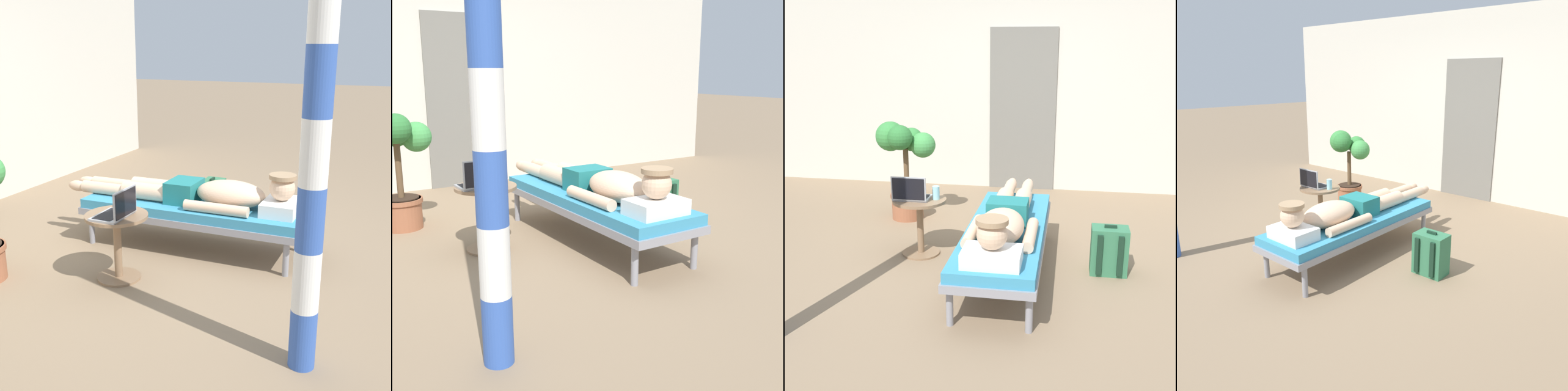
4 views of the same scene
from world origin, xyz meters
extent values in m
plane|color=#8C7256|center=(0.00, 0.00, 0.00)|extent=(40.00, 40.00, 0.00)
cube|color=beige|center=(0.18, 2.60, 1.35)|extent=(7.60, 0.20, 2.70)
cube|color=slate|center=(0.05, 2.49, 1.02)|extent=(0.84, 0.03, 2.04)
cylinder|color=gray|center=(-0.09, 0.71, 0.14)|extent=(0.05, 0.05, 0.28)
cylinder|color=gray|center=(0.45, 0.71, 0.14)|extent=(0.05, 0.05, 0.28)
cylinder|color=gray|center=(-0.09, -1.08, 0.14)|extent=(0.05, 0.05, 0.28)
cylinder|color=gray|center=(0.45, -1.08, 0.14)|extent=(0.05, 0.05, 0.28)
cube|color=gray|center=(0.18, -0.18, 0.31)|extent=(0.64, 1.99, 0.06)
cube|color=teal|center=(0.18, -0.18, 0.38)|extent=(0.61, 1.95, 0.08)
cube|color=white|center=(0.18, -0.96, 0.47)|extent=(0.40, 0.28, 0.11)
sphere|color=beige|center=(0.18, -0.96, 0.64)|extent=(0.21, 0.21, 0.21)
cylinder|color=tan|center=(0.18, -0.96, 0.73)|extent=(0.22, 0.22, 0.03)
ellipsoid|color=beige|center=(0.18, -0.52, 0.54)|extent=(0.35, 0.60, 0.23)
cylinder|color=beige|center=(-0.04, -0.47, 0.46)|extent=(0.09, 0.55, 0.09)
cylinder|color=beige|center=(0.40, -0.47, 0.46)|extent=(0.09, 0.55, 0.09)
cube|color=#1E7272|center=(0.18, -0.09, 0.52)|extent=(0.33, 0.26, 0.19)
cylinder|color=beige|center=(0.10, 0.25, 0.49)|extent=(0.15, 0.42, 0.15)
cylinder|color=beige|center=(0.10, 0.68, 0.47)|extent=(0.11, 0.44, 0.11)
ellipsoid|color=beige|center=(0.10, 0.97, 0.47)|extent=(0.09, 0.20, 0.10)
cylinder|color=beige|center=(0.27, 0.25, 0.49)|extent=(0.15, 0.42, 0.15)
cylinder|color=beige|center=(0.27, 0.68, 0.47)|extent=(0.11, 0.44, 0.11)
ellipsoid|color=beige|center=(0.27, 0.97, 0.47)|extent=(0.09, 0.20, 0.10)
cylinder|color=#8C6B4C|center=(-0.63, 0.10, 0.01)|extent=(0.34, 0.34, 0.02)
cylinder|color=#8C6B4C|center=(-0.63, 0.10, 0.26)|extent=(0.06, 0.06, 0.48)
cylinder|color=#8C6B4C|center=(-0.63, 0.10, 0.51)|extent=(0.48, 0.48, 0.02)
cube|color=#A5A8AD|center=(-0.69, 0.10, 0.53)|extent=(0.31, 0.22, 0.02)
cube|color=black|center=(-0.69, 0.11, 0.54)|extent=(0.27, 0.15, 0.00)
cube|color=#A5A8AD|center=(-0.69, -0.01, 0.64)|extent=(0.31, 0.01, 0.21)
cube|color=black|center=(-0.69, -0.02, 0.64)|extent=(0.29, 0.00, 0.19)
cylinder|color=#99D8E5|center=(-0.48, 0.12, 0.58)|extent=(0.06, 0.06, 0.12)
cube|color=#33724C|center=(1.03, -0.03, 0.20)|extent=(0.30, 0.20, 0.40)
cube|color=#33724C|center=(1.03, 0.09, 0.13)|extent=(0.23, 0.04, 0.18)
cube|color=black|center=(0.95, -0.14, 0.20)|extent=(0.04, 0.02, 0.34)
cube|color=black|center=(1.11, -0.14, 0.20)|extent=(0.04, 0.02, 0.34)
cube|color=black|center=(1.03, -0.03, 0.41)|extent=(0.10, 0.02, 0.02)
cylinder|color=#9E5B3D|center=(-1.05, 1.06, 0.14)|extent=(0.34, 0.34, 0.28)
cylinder|color=#9E5B3D|center=(-1.05, 1.06, 0.26)|extent=(0.37, 0.37, 0.04)
cylinder|color=#332319|center=(-1.05, 1.06, 0.29)|extent=(0.31, 0.31, 0.01)
cylinder|color=brown|center=(-1.05, 1.06, 0.53)|extent=(0.06, 0.06, 0.49)
sphere|color=#429347|center=(-0.87, 1.09, 0.81)|extent=(0.27, 0.27, 0.27)
sphere|color=#38843D|center=(-1.02, 1.18, 0.85)|extent=(0.25, 0.25, 0.25)
sphere|color=#38843D|center=(-1.22, 1.06, 0.90)|extent=(0.32, 0.32, 0.32)
sphere|color=#2D7233|center=(-1.07, 0.95, 0.91)|extent=(0.26, 0.26, 0.26)
camera|label=1|loc=(-3.80, -1.89, 1.76)|focal=47.60mm
camera|label=2|loc=(-2.07, -3.57, 1.40)|focal=47.06mm
camera|label=3|loc=(0.67, -4.17, 1.87)|focal=47.91mm
camera|label=4|loc=(2.86, -3.03, 1.81)|focal=37.09mm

